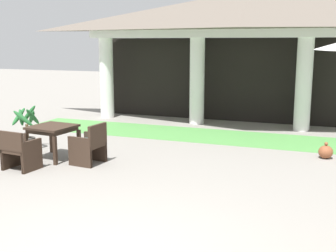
{
  "coord_description": "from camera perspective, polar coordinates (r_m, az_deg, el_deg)",
  "views": [
    {
      "loc": [
        2.33,
        -3.95,
        2.53
      ],
      "look_at": [
        -0.12,
        2.56,
        1.19
      ],
      "focal_mm": 46.34,
      "sensor_mm": 36.0,
      "label": 1
    }
  ],
  "objects": [
    {
      "name": "lawn_strip",
      "position": [
        11.82,
        8.79,
        -1.53
      ],
      "size": [
        12.58,
        1.88,
        0.01
      ],
      "primitive_type": "cube",
      "color": "#519347",
      "rests_on": "ground"
    },
    {
      "name": "terracotta_urn",
      "position": [
        10.22,
        20.03,
        -3.21
      ],
      "size": [
        0.31,
        0.31,
        0.37
      ],
      "color": "brown",
      "rests_on": "ground"
    },
    {
      "name": "patio_table_mid_left",
      "position": [
        9.84,
        -14.96,
        -0.57
      ],
      "size": [
        0.96,
        0.96,
        0.73
      ],
      "rotation": [
        0.0,
        0.0,
        -0.1
      ],
      "color": "#38281E",
      "rests_on": "ground"
    },
    {
      "name": "patio_chair_mid_left_south",
      "position": [
        9.2,
        -18.92,
        -3.07
      ],
      "size": [
        0.67,
        0.6,
        0.82
      ],
      "rotation": [
        0.0,
        0.0,
        -0.1
      ],
      "color": "#38281E",
      "rests_on": "ground"
    },
    {
      "name": "patio_chair_mid_left_east",
      "position": [
        9.28,
        -10.31,
        -2.5
      ],
      "size": [
        0.63,
        0.66,
        0.87
      ],
      "rotation": [
        0.0,
        0.0,
        1.47
      ],
      "color": "#38281E",
      "rests_on": "ground"
    },
    {
      "name": "potted_palm_left_edge",
      "position": [
        10.89,
        -18.05,
        -0.68
      ],
      "size": [
        0.61,
        0.61,
        1.07
      ],
      "color": "#47423D",
      "rests_on": "ground"
    },
    {
      "name": "background_pavilion",
      "position": [
        13.32,
        10.83,
        13.13
      ],
      "size": [
        10.78,
        2.62,
        4.03
      ],
      "color": "white",
      "rests_on": "ground"
    }
  ]
}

